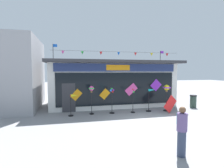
{
  "coord_description": "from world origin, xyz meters",
  "views": [
    {
      "loc": [
        -4.56,
        -9.17,
        2.85
      ],
      "look_at": [
        -1.49,
        3.28,
        1.93
      ],
      "focal_mm": 29.41,
      "sensor_mm": 36.0,
      "label": 1
    }
  ],
  "objects": [
    {
      "name": "trash_bin",
      "position": [
        4.97,
        3.05,
        0.49
      ],
      "size": [
        0.52,
        0.52,
        0.98
      ],
      "color": "#2D4238",
      "rests_on": "ground_plane"
    },
    {
      "name": "wind_spinner_center_right",
      "position": [
        -0.22,
        2.48,
        0.95
      ],
      "size": [
        0.31,
        0.3,
        1.67
      ],
      "color": "black",
      "rests_on": "ground_plane"
    },
    {
      "name": "person_near_camera",
      "position": [
        -0.89,
        -3.94,
        0.89
      ],
      "size": [
        0.4,
        0.48,
        1.68
      ],
      "rotation": [
        0.0,
        0.0,
        5.87
      ],
      "color": "#333D56",
      "rests_on": "ground_plane"
    },
    {
      "name": "wind_spinner_right",
      "position": [
        1.15,
        2.6,
        0.98
      ],
      "size": [
        0.72,
        0.37,
        1.6
      ],
      "color": "black",
      "rests_on": "ground_plane"
    },
    {
      "name": "wind_spinner_center_left",
      "position": [
        -1.65,
        2.62,
        1.02
      ],
      "size": [
        0.35,
        0.34,
        1.74
      ],
      "color": "black",
      "rests_on": "ground_plane"
    },
    {
      "name": "kite_shop_building",
      "position": [
        -0.93,
        6.03,
        1.84
      ],
      "size": [
        10.22,
        5.55,
        4.97
      ],
      "color": "silver",
      "rests_on": "ground_plane"
    },
    {
      "name": "wind_spinner_far_left",
      "position": [
        -4.21,
        2.53,
        0.95
      ],
      "size": [
        0.62,
        0.32,
        1.4
      ],
      "color": "black",
      "rests_on": "ground_plane"
    },
    {
      "name": "ground_plane",
      "position": [
        0.0,
        0.0,
        0.0
      ],
      "size": [
        80.0,
        80.0,
        0.0
      ],
      "primitive_type": "plane",
      "color": "gray"
    },
    {
      "name": "display_kite_on_ground",
      "position": [
        2.27,
        1.9,
        0.6
      ],
      "size": [
        1.2,
        0.38,
        1.2
      ],
      "primitive_type": "cube",
      "rotation": [
        -0.31,
        0.79,
        0.0
      ],
      "color": "red",
      "rests_on": "ground_plane"
    },
    {
      "name": "wind_spinner_far_right",
      "position": [
        2.29,
        2.45,
        1.48
      ],
      "size": [
        0.4,
        0.4,
        1.87
      ],
      "color": "black",
      "rests_on": "ground_plane"
    },
    {
      "name": "wind_spinner_left",
      "position": [
        -3.01,
        2.74,
        1.5
      ],
      "size": [
        0.33,
        0.33,
        1.87
      ],
      "color": "black",
      "rests_on": "ground_plane"
    }
  ]
}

